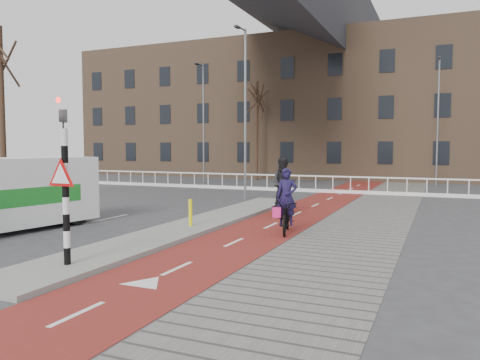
% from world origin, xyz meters
% --- Properties ---
extents(ground, '(120.00, 120.00, 0.00)m').
position_xyz_m(ground, '(0.00, 0.00, 0.00)').
color(ground, '#38383A').
rests_on(ground, ground).
extents(bike_lane, '(2.50, 60.00, 0.01)m').
position_xyz_m(bike_lane, '(1.50, 10.00, 0.01)').
color(bike_lane, maroon).
rests_on(bike_lane, ground).
extents(sidewalk, '(3.00, 60.00, 0.01)m').
position_xyz_m(sidewalk, '(4.30, 10.00, 0.01)').
color(sidewalk, slate).
rests_on(sidewalk, ground).
extents(curb_island, '(1.80, 16.00, 0.12)m').
position_xyz_m(curb_island, '(-0.70, 4.00, 0.06)').
color(curb_island, gray).
rests_on(curb_island, ground).
extents(traffic_signal, '(0.80, 0.80, 3.68)m').
position_xyz_m(traffic_signal, '(-0.60, -2.02, 1.99)').
color(traffic_signal, black).
rests_on(traffic_signal, curb_island).
extents(bollard, '(0.12, 0.12, 0.85)m').
position_xyz_m(bollard, '(-0.61, 3.34, 0.54)').
color(bollard, yellow).
rests_on(bollard, curb_island).
extents(cyclist_near, '(1.09, 1.99, 1.97)m').
position_xyz_m(cyclist_near, '(2.39, 3.91, 0.67)').
color(cyclist_near, black).
rests_on(cyclist_near, bike_lane).
extents(cyclist_far, '(1.08, 2.17, 2.21)m').
position_xyz_m(cyclist_far, '(1.15, 7.49, 0.92)').
color(cyclist_far, black).
rests_on(cyclist_far, bike_lane).
extents(van, '(2.95, 5.57, 2.28)m').
position_xyz_m(van, '(-5.74, 0.94, 1.20)').
color(van, white).
rests_on(van, ground).
extents(railing, '(28.00, 0.10, 0.99)m').
position_xyz_m(railing, '(-5.00, 17.00, 0.31)').
color(railing, silver).
rests_on(railing, ground).
extents(townhouse_row, '(46.00, 10.00, 15.90)m').
position_xyz_m(townhouse_row, '(-3.00, 32.00, 7.81)').
color(townhouse_row, '#7F6047').
rests_on(townhouse_row, ground).
extents(tree_left, '(0.28, 0.28, 8.03)m').
position_xyz_m(tree_left, '(-11.68, 5.74, 4.02)').
color(tree_left, '#322016').
rests_on(tree_left, ground).
extents(tree_mid, '(0.23, 0.23, 7.84)m').
position_xyz_m(tree_mid, '(-6.97, 25.48, 3.92)').
color(tree_mid, '#322016').
rests_on(tree_mid, ground).
extents(streetlight_near, '(0.12, 0.12, 8.40)m').
position_xyz_m(streetlight_near, '(-2.32, 11.95, 4.20)').
color(streetlight_near, slate).
rests_on(streetlight_near, ground).
extents(streetlight_left, '(0.12, 0.12, 8.46)m').
position_xyz_m(streetlight_left, '(-8.94, 20.09, 4.23)').
color(streetlight_left, slate).
rests_on(streetlight_left, ground).
extents(streetlight_right, '(0.12, 0.12, 8.48)m').
position_xyz_m(streetlight_right, '(6.38, 24.29, 4.24)').
color(streetlight_right, slate).
rests_on(streetlight_right, ground).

